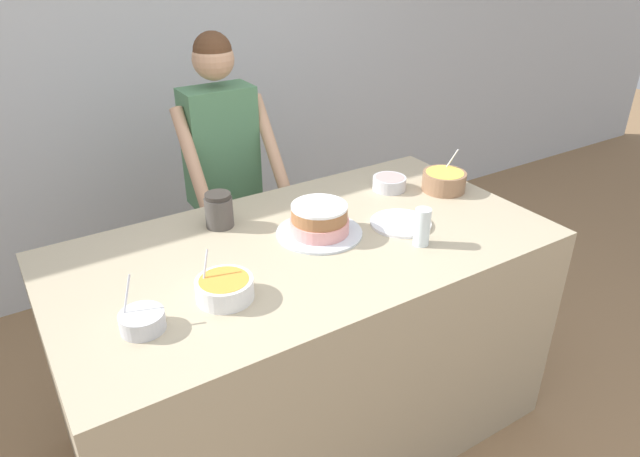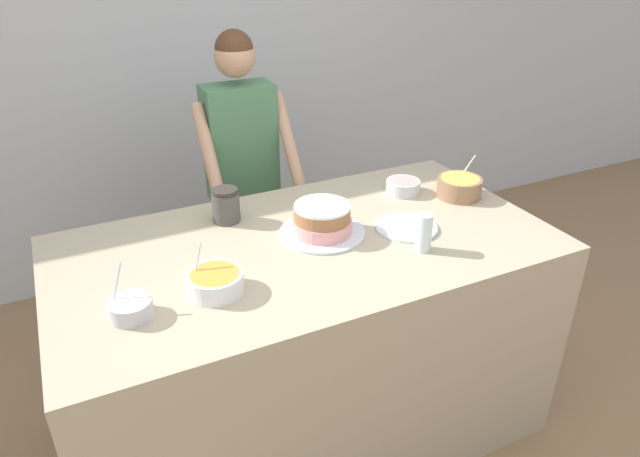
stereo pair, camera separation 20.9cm
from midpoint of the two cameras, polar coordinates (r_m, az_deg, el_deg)
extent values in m
cube|color=silver|center=(3.50, -17.99, 15.15)|extent=(10.00, 0.05, 2.60)
cube|color=tan|center=(2.42, -3.83, -11.26)|extent=(1.88, 1.00, 0.94)
cylinder|color=#2D2D38|center=(3.11, -12.10, -4.01)|extent=(0.10, 0.10, 0.77)
cylinder|color=#2D2D38|center=(3.15, -9.55, -3.27)|extent=(0.10, 0.10, 0.77)
cube|color=#4C7F56|center=(2.84, -12.02, 7.98)|extent=(0.34, 0.19, 0.58)
cylinder|color=tan|center=(2.65, -14.75, 6.03)|extent=(0.06, 0.36, 0.48)
cylinder|color=tan|center=(2.78, -6.98, 7.81)|extent=(0.06, 0.36, 0.48)
sphere|color=tan|center=(2.73, -12.91, 16.18)|extent=(0.19, 0.19, 0.19)
sphere|color=#51331E|center=(2.73, -12.99, 16.87)|extent=(0.18, 0.18, 0.18)
cylinder|color=silver|center=(2.21, -2.78, -0.49)|extent=(0.34, 0.34, 0.01)
cylinder|color=pink|center=(2.20, -2.80, 0.22)|extent=(0.23, 0.23, 0.05)
cylinder|color=#9E663D|center=(2.17, -2.83, 1.43)|extent=(0.22, 0.22, 0.05)
cylinder|color=white|center=(2.16, -2.85, 2.16)|extent=(0.22, 0.22, 0.01)
cylinder|color=#936B4C|center=(2.61, 10.06, 4.62)|extent=(0.19, 0.19, 0.09)
cylinder|color=#F2DB4C|center=(2.59, 10.13, 5.37)|extent=(0.17, 0.17, 0.01)
cylinder|color=silver|center=(2.65, 10.44, 6.16)|extent=(0.06, 0.07, 0.17)
cylinder|color=silver|center=(2.59, 4.65, 4.48)|extent=(0.15, 0.15, 0.06)
cylinder|color=pink|center=(2.58, 4.67, 4.95)|extent=(0.13, 0.13, 0.01)
cylinder|color=white|center=(1.87, -12.72, -6.01)|extent=(0.19, 0.19, 0.07)
cylinder|color=#EF9938|center=(1.85, -12.81, -5.27)|extent=(0.16, 0.16, 0.01)
cylinder|color=silver|center=(1.87, -14.69, -4.60)|extent=(0.07, 0.07, 0.14)
cylinder|color=silver|center=(1.81, -20.59, -8.78)|extent=(0.13, 0.13, 0.06)
cylinder|color=white|center=(1.80, -20.71, -8.20)|extent=(0.12, 0.12, 0.01)
cylinder|color=silver|center=(1.80, -22.08, -7.00)|extent=(0.07, 0.06, 0.15)
cylinder|color=silver|center=(2.12, 7.42, 0.08)|extent=(0.06, 0.06, 0.15)
cylinder|color=silver|center=(2.29, 5.49, 0.47)|extent=(0.24, 0.24, 0.01)
cylinder|color=#4C4742|center=(2.30, -12.64, 1.55)|extent=(0.11, 0.11, 0.12)
cylinder|color=#322D28|center=(2.27, -12.83, 3.13)|extent=(0.10, 0.10, 0.02)
camera|label=1|loc=(0.10, -92.86, -1.52)|focal=32.00mm
camera|label=2|loc=(0.10, 87.14, 1.52)|focal=32.00mm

